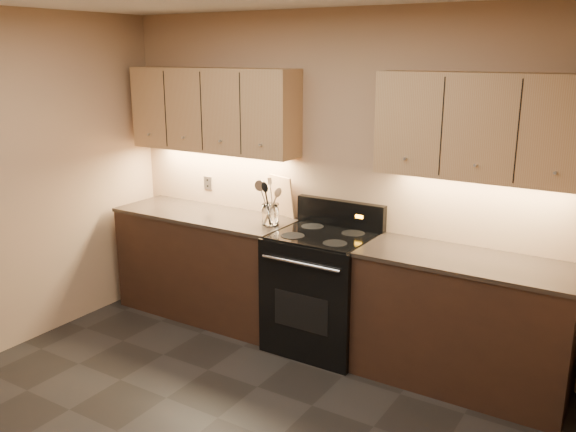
% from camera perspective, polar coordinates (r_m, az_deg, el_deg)
% --- Properties ---
extents(wall_back, '(4.00, 0.04, 2.60)m').
position_cam_1_polar(wall_back, '(4.88, 4.39, 3.50)').
color(wall_back, '#A37C5F').
rests_on(wall_back, ground).
extents(wall_right, '(0.04, 4.00, 2.60)m').
position_cam_1_polar(wall_right, '(2.45, 24.73, -9.86)').
color(wall_right, '#A37C5F').
rests_on(wall_right, ground).
extents(counter_left, '(1.62, 0.62, 0.93)m').
position_cam_1_polar(counter_left, '(5.45, -7.60, -4.45)').
color(counter_left, black).
rests_on(counter_left, ground).
extents(counter_right, '(1.46, 0.62, 0.93)m').
position_cam_1_polar(counter_right, '(4.45, 16.06, -9.53)').
color(counter_right, black).
rests_on(counter_right, ground).
extents(stove, '(0.76, 0.68, 1.14)m').
position_cam_1_polar(stove, '(4.81, 3.27, -6.89)').
color(stove, black).
rests_on(stove, ground).
extents(upper_cab_left, '(1.60, 0.30, 0.70)m').
position_cam_1_polar(upper_cab_left, '(5.28, -7.06, 9.81)').
color(upper_cab_left, tan).
rests_on(upper_cab_left, wall_back).
extents(upper_cab_right, '(1.44, 0.30, 0.70)m').
position_cam_1_polar(upper_cab_right, '(4.24, 17.95, 7.93)').
color(upper_cab_right, tan).
rests_on(upper_cab_right, wall_back).
extents(outlet_plate, '(0.08, 0.01, 0.12)m').
position_cam_1_polar(outlet_plate, '(5.62, -7.51, 3.08)').
color(outlet_plate, '#B2B5BA').
rests_on(outlet_plate, wall_back).
extents(utensil_crock, '(0.14, 0.14, 0.17)m').
position_cam_1_polar(utensil_crock, '(4.90, -1.66, 0.11)').
color(utensil_crock, white).
rests_on(utensil_crock, counter_left).
extents(cutting_board, '(0.28, 0.15, 0.35)m').
position_cam_1_polar(cutting_board, '(5.12, -0.58, 1.87)').
color(cutting_board, tan).
rests_on(cutting_board, counter_left).
extents(wooden_spoon, '(0.16, 0.13, 0.30)m').
position_cam_1_polar(wooden_spoon, '(4.89, -2.11, 1.08)').
color(wooden_spoon, tan).
rests_on(wooden_spoon, utensil_crock).
extents(black_spoon, '(0.08, 0.13, 0.34)m').
position_cam_1_polar(black_spoon, '(4.89, -1.64, 1.34)').
color(black_spoon, black).
rests_on(black_spoon, utensil_crock).
extents(steel_spatula, '(0.18, 0.15, 0.39)m').
position_cam_1_polar(steel_spatula, '(4.85, -1.28, 1.48)').
color(steel_spatula, silver).
rests_on(steel_spatula, utensil_crock).
extents(steel_skimmer, '(0.22, 0.11, 0.36)m').
position_cam_1_polar(steel_skimmer, '(4.84, -1.49, 1.24)').
color(steel_skimmer, silver).
rests_on(steel_skimmer, utensil_crock).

